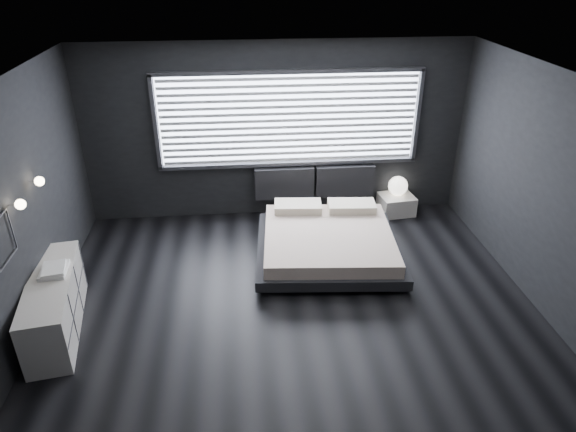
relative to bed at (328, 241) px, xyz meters
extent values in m
plane|color=black|center=(-0.62, -1.27, -0.24)|extent=(6.00, 6.00, 0.00)
plane|color=silver|center=(-0.62, -1.27, 2.56)|extent=(6.00, 6.00, 0.00)
cube|color=black|center=(-0.62, 1.48, 1.16)|extent=(6.00, 0.04, 2.80)
cube|color=black|center=(-0.62, -4.02, 1.16)|extent=(6.00, 0.04, 2.80)
cube|color=black|center=(-3.62, -1.27, 1.16)|extent=(0.04, 5.50, 2.80)
cube|color=black|center=(2.38, -1.27, 1.16)|extent=(0.04, 5.50, 2.80)
cube|color=white|center=(-0.42, 1.46, 1.37)|extent=(4.00, 0.02, 1.38)
cube|color=#47474C|center=(-2.46, 1.43, 1.37)|extent=(0.06, 0.08, 1.48)
cube|color=#47474C|center=(1.62, 1.43, 1.37)|extent=(0.06, 0.08, 1.48)
cube|color=#47474C|center=(-0.42, 1.43, 2.10)|extent=(4.14, 0.08, 0.06)
cube|color=#47474C|center=(-0.42, 1.43, 0.64)|extent=(4.14, 0.08, 0.06)
cube|color=silver|center=(-0.42, 1.40, 1.37)|extent=(3.94, 0.03, 1.32)
cube|color=black|center=(-0.50, 1.37, 0.33)|extent=(0.96, 0.16, 0.52)
cube|color=black|center=(0.50, 1.37, 0.33)|extent=(0.96, 0.16, 0.52)
cylinder|color=silver|center=(-3.57, -1.22, 1.36)|extent=(0.10, 0.02, 0.02)
sphere|color=#FFE5B7|center=(-3.50, -1.22, 1.36)|extent=(0.11, 0.11, 0.11)
cylinder|color=silver|center=(-3.57, -0.62, 1.36)|extent=(0.10, 0.02, 0.02)
sphere|color=#FFE5B7|center=(-3.50, -0.62, 1.36)|extent=(0.11, 0.11, 0.11)
cube|color=#47474C|center=(-3.59, -1.57, 0.91)|extent=(0.01, 0.46, 0.02)
cube|color=#47474C|center=(-3.59, -1.34, 1.14)|extent=(0.01, 0.02, 0.46)
cube|color=black|center=(-0.93, -0.74, -0.21)|extent=(0.12, 0.12, 0.07)
cube|color=black|center=(0.80, -0.88, -0.21)|extent=(0.12, 0.12, 0.07)
cube|color=black|center=(-0.81, 0.81, -0.21)|extent=(0.12, 0.12, 0.07)
cube|color=black|center=(0.93, 0.67, -0.21)|extent=(0.12, 0.12, 0.07)
cube|color=black|center=(0.00, -0.04, -0.10)|extent=(2.16, 2.08, 0.15)
cube|color=#C4AD9A|center=(0.00, -0.04, 0.07)|extent=(1.93, 1.93, 0.18)
cube|color=beige|center=(-0.35, 0.71, 0.22)|extent=(0.74, 0.44, 0.12)
cube|color=beige|center=(0.47, 0.64, 0.22)|extent=(0.74, 0.44, 0.12)
cube|color=silver|center=(1.37, 1.23, -0.08)|extent=(0.60, 0.52, 0.32)
sphere|color=white|center=(1.38, 1.27, 0.24)|extent=(0.32, 0.32, 0.32)
cube|color=silver|center=(-3.40, -1.27, 0.10)|extent=(0.72, 1.74, 0.68)
cube|color=#47474C|center=(-3.16, -1.23, 0.10)|extent=(0.26, 1.65, 0.66)
cube|color=white|center=(-3.38, -1.11, 0.46)|extent=(0.32, 0.40, 0.04)
cube|color=white|center=(-3.37, -1.13, 0.49)|extent=(0.30, 0.37, 0.03)
camera|label=1|loc=(-1.19, -6.25, 3.72)|focal=32.00mm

